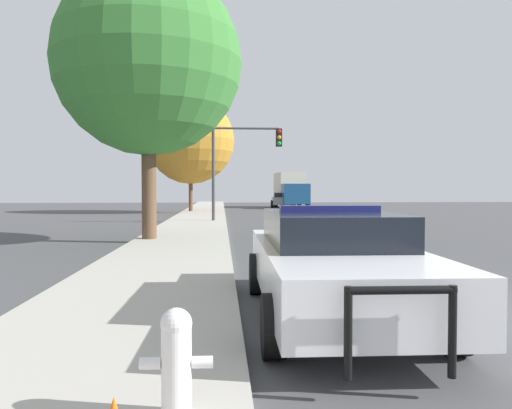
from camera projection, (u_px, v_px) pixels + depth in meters
ground_plane at (511, 319)px, 6.62m from camera, size 110.00×110.00×0.00m
sidewalk_left at (121, 321)px, 6.26m from camera, size 3.00×110.00×0.13m
police_car at (333, 261)px, 6.71m from camera, size 2.18×5.20×1.50m
fire_hydrant at (176, 358)px, 3.51m from camera, size 0.51×0.22×0.76m
traffic_light at (242, 153)px, 25.04m from camera, size 3.53×0.35×4.77m
car_background_distant at (283, 200)px, 43.54m from camera, size 2.25×4.07×1.35m
box_truck at (290, 189)px, 44.82m from camera, size 2.62×6.59×3.16m
tree_sidewalk_far at (191, 140)px, 35.25m from camera, size 6.18×6.18×8.10m
tree_sidewalk_near at (148, 62)px, 15.74m from camera, size 5.92×5.92×8.57m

